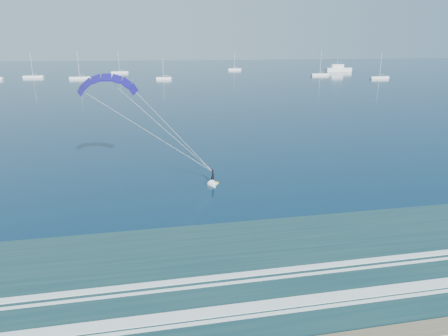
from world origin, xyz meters
The scene contains 9 objects.
kitesurfer_rig centered at (-5.86, 29.62, 7.94)m, with size 17.11×4.47×15.07m.
motor_yacht centered at (116.60, 229.95, 1.84)m, with size 16.95×4.52×6.75m.
sailboat_2 centered at (-21.78, 241.83, 0.69)m, with size 9.88×2.40×13.16m.
sailboat_3 centered at (2.38, 191.60, 0.67)m, with size 7.36×2.40×10.40m.
sailboat_4 centered at (54.06, 258.14, 0.68)m, with size 8.78×2.40×11.93m.
sailboat_5 centered at (91.13, 200.70, 0.69)m, with size 10.07×2.40×13.56m.
sailboat_6 centered at (112.26, 174.61, 0.69)m, with size 9.83×2.40×13.16m.
sailboat_7 centered at (-65.01, 215.11, 0.69)m, with size 9.83×2.40×13.27m.
sailboat_8 centered at (-39.60, 202.12, 0.70)m, with size 9.99×2.40×14.15m.
Camera 1 is at (-7.50, -16.67, 17.05)m, focal length 32.00 mm.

